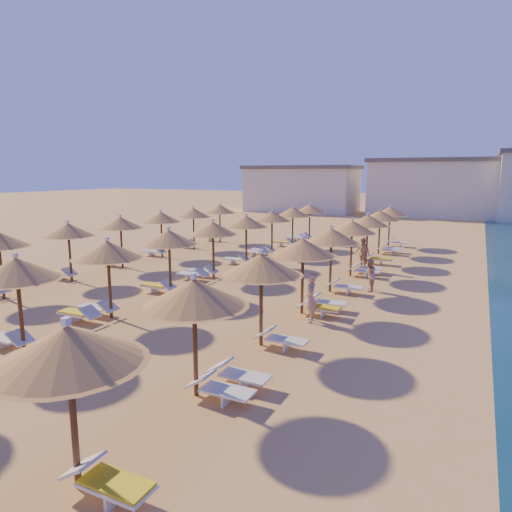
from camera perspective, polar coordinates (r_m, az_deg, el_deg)
The scene contains 9 objects.
ground at distance 19.76m, azimuth -3.18°, elevation -5.76°, with size 220.00×220.00×0.00m, color tan.
hotel_blocks at distance 62.07m, azimuth 21.41°, elevation 8.01°, with size 47.91×10.21×8.10m.
parasol_row_east at distance 19.43m, azimuth 7.81°, elevation 1.73°, with size 2.69×36.55×3.13m.
parasol_row_west at distance 22.22m, azimuth -7.93°, elevation 2.81°, with size 2.69×36.55×3.13m.
parasol_row_inland at distance 27.55m, azimuth -16.59°, elevation 3.92°, with size 2.69×25.26×3.13m.
loungers at distance 22.18m, azimuth -4.93°, elevation -3.07°, with size 15.69×34.48×0.66m.
beachgoer_a at distance 17.06m, azimuth 6.84°, elevation -5.23°, with size 0.67×0.44×1.83m, color tan.
beachgoer_b at distance 21.96m, azimuth 13.98°, elevation -2.32°, with size 0.76×0.59×1.56m, color tan.
beachgoer_c at distance 26.58m, azimuth 13.17°, elevation 0.27°, with size 1.11×0.46×1.90m, color tan.
Camera 1 is at (9.30, -16.55, 5.47)m, focal length 32.00 mm.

